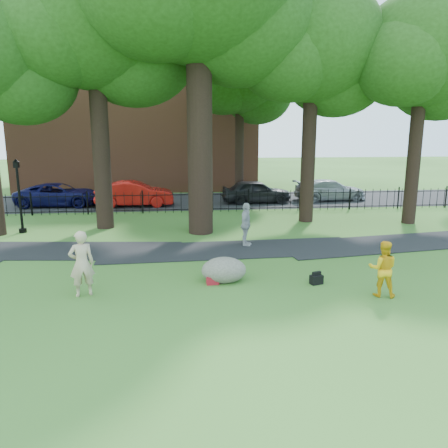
{
  "coord_description": "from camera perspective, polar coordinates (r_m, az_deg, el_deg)",
  "views": [
    {
      "loc": [
        -0.96,
        -12.42,
        4.62
      ],
      "look_at": [
        0.54,
        2.0,
        1.47
      ],
      "focal_mm": 35.0,
      "sensor_mm": 36.0,
      "label": 1
    }
  ],
  "objects": [
    {
      "name": "man",
      "position": [
        13.05,
        20.03,
        -5.51
      ],
      "size": [
        0.94,
        0.83,
        1.6
      ],
      "primitive_type": "imported",
      "rotation": [
        0.0,
        0.0,
        2.8
      ],
      "color": "gold",
      "rests_on": "ground"
    },
    {
      "name": "silver_car",
      "position": [
        29.81,
        13.67,
        4.34
      ],
      "size": [
        4.83,
        2.22,
        1.37
      ],
      "primitive_type": "imported",
      "rotation": [
        0.0,
        0.0,
        1.63
      ],
      "color": "#9B9EA3",
      "rests_on": "ground"
    },
    {
      "name": "boulder",
      "position": [
        13.57,
        -0.02,
        -5.81
      ],
      "size": [
        1.5,
        1.21,
        0.81
      ],
      "primitive_type": "ellipsoid",
      "rotation": [
        0.0,
        0.0,
        0.12
      ],
      "color": "#6A6358",
      "rests_on": "ground"
    },
    {
      "name": "ground",
      "position": [
        13.28,
        -1.45,
        -8.08
      ],
      "size": [
        120.0,
        120.0,
        0.0
      ],
      "primitive_type": "plane",
      "color": "#335C20",
      "rests_on": "ground"
    },
    {
      "name": "pedestrian",
      "position": [
        17.49,
        2.87,
        -0.07
      ],
      "size": [
        0.75,
        1.12,
        1.77
      ],
      "primitive_type": "imported",
      "rotation": [
        0.0,
        0.0,
        1.24
      ],
      "color": "#A1A1A5",
      "rests_on": "ground"
    },
    {
      "name": "street",
      "position": [
        28.8,
        -3.96,
        3.01
      ],
      "size": [
        80.0,
        7.0,
        0.02
      ],
      "primitive_type": "cube",
      "color": "black",
      "rests_on": "ground"
    },
    {
      "name": "brick_building",
      "position": [
        36.57,
        -11.05,
        14.21
      ],
      "size": [
        18.0,
        8.0,
        12.0
      ],
      "primitive_type": "cube",
      "color": "brown",
      "rests_on": "ground"
    },
    {
      "name": "red_sedan",
      "position": [
        27.18,
        -11.58,
        3.88
      ],
      "size": [
        4.73,
        1.79,
        1.54
      ],
      "primitive_type": "imported",
      "rotation": [
        0.0,
        0.0,
        1.61
      ],
      "color": "red",
      "rests_on": "ground"
    },
    {
      "name": "grey_car",
      "position": [
        28.0,
        4.21,
        4.27
      ],
      "size": [
        4.42,
        1.94,
        1.48
      ],
      "primitive_type": "imported",
      "rotation": [
        0.0,
        0.0,
        1.62
      ],
      "color": "black",
      "rests_on": "ground"
    },
    {
      "name": "footpath",
      "position": [
        17.07,
        0.87,
        -3.43
      ],
      "size": [
        36.07,
        3.85,
        0.03
      ],
      "primitive_type": "cube",
      "rotation": [
        0.0,
        0.0,
        0.03
      ],
      "color": "black",
      "rests_on": "ground"
    },
    {
      "name": "backpack",
      "position": [
        13.68,
        11.97,
        -7.11
      ],
      "size": [
        0.43,
        0.34,
        0.28
      ],
      "primitive_type": "cube",
      "rotation": [
        0.0,
        0.0,
        0.31
      ],
      "color": "black",
      "rests_on": "ground"
    },
    {
      "name": "tree_row",
      "position": [
        21.17,
        -2.01,
        21.88
      ],
      "size": [
        26.82,
        7.96,
        12.42
      ],
      "color": "black",
      "rests_on": "ground"
    },
    {
      "name": "lamppost",
      "position": [
        21.7,
        -25.15,
        3.22
      ],
      "size": [
        0.33,
        0.33,
        3.35
      ],
      "rotation": [
        0.0,
        0.0,
        -0.08
      ],
      "color": "black",
      "rests_on": "ground"
    },
    {
      "name": "woman",
      "position": [
        12.88,
        -18.1,
        -4.93
      ],
      "size": [
        0.8,
        0.66,
        1.89
      ],
      "primitive_type": "imported",
      "rotation": [
        0.0,
        0.0,
        3.48
      ],
      "color": "#CAAA8A",
      "rests_on": "ground"
    },
    {
      "name": "red_bag",
      "position": [
        13.38,
        -1.51,
        -7.35
      ],
      "size": [
        0.39,
        0.26,
        0.25
      ],
      "primitive_type": "cube",
      "rotation": [
        0.0,
        0.0,
        0.08
      ],
      "color": "maroon",
      "rests_on": "ground"
    },
    {
      "name": "navy_van",
      "position": [
        28.58,
        -20.76,
        3.59
      ],
      "size": [
        5.12,
        2.52,
        1.4
      ],
      "primitive_type": "imported",
      "rotation": [
        0.0,
        0.0,
        1.53
      ],
      "color": "#0C0D3F",
      "rests_on": "ground"
    },
    {
      "name": "iron_fence",
      "position": [
        24.76,
        -3.65,
        2.9
      ],
      "size": [
        44.0,
        0.04,
        1.2
      ],
      "color": "black",
      "rests_on": "ground"
    }
  ]
}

